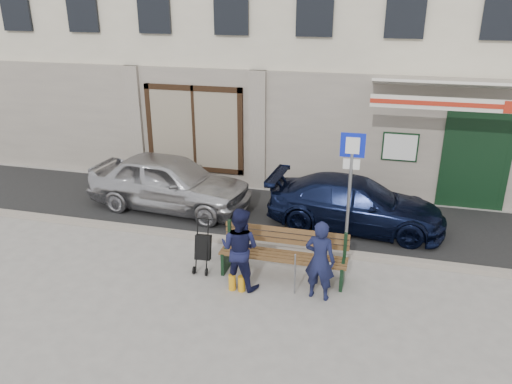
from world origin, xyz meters
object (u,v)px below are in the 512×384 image
(car_navy, at_px, (356,204))
(man, at_px, (320,260))
(car_silver, at_px, (170,182))
(bench, at_px, (281,255))
(parking_sign, at_px, (351,176))
(stroller, at_px, (203,248))
(woman, at_px, (240,248))

(car_navy, distance_m, man, 3.12)
(car_silver, height_order, bench, car_silver)
(bench, distance_m, man, 0.99)
(car_silver, bearing_deg, man, -121.39)
(car_navy, relative_size, man, 2.70)
(bench, bearing_deg, parking_sign, 48.27)
(parking_sign, height_order, stroller, parking_sign)
(parking_sign, relative_size, woman, 1.67)
(car_navy, bearing_deg, stroller, 138.61)
(car_navy, bearing_deg, car_silver, 94.14)
(bench, height_order, stroller, stroller)
(man, distance_m, woman, 1.45)
(car_navy, distance_m, bench, 2.83)
(bench, relative_size, stroller, 2.31)
(woman, bearing_deg, bench, -132.42)
(car_silver, bearing_deg, car_navy, -84.63)
(car_silver, height_order, woman, woman)
(stroller, bearing_deg, woman, -28.66)
(car_silver, bearing_deg, woman, -133.35)
(bench, bearing_deg, man, -33.10)
(car_silver, xyz_separation_m, car_navy, (4.55, 0.03, -0.11))
(bench, relative_size, woman, 1.56)
(car_silver, height_order, car_navy, car_silver)
(car_navy, distance_m, woman, 3.58)
(car_navy, height_order, woman, woman)
(parking_sign, relative_size, man, 1.73)
(parking_sign, height_order, man, parking_sign)
(car_navy, xyz_separation_m, stroller, (-2.70, -2.69, -0.12))
(car_silver, distance_m, bench, 4.21)
(car_silver, distance_m, woman, 4.06)
(parking_sign, bearing_deg, bench, -132.45)
(man, relative_size, stroller, 1.42)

